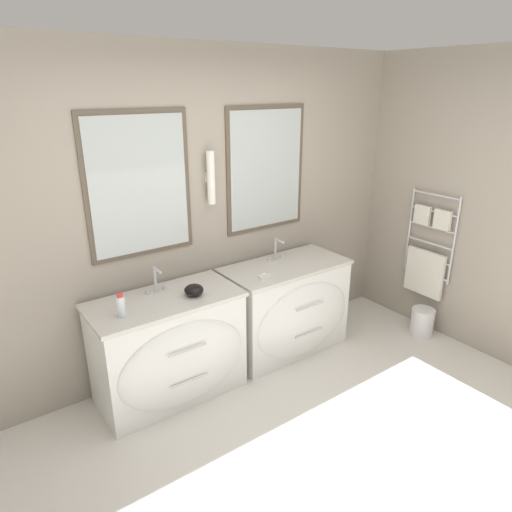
# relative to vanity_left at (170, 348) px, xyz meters

# --- Properties ---
(ground_plane) EXTENTS (16.00, 16.00, 0.00)m
(ground_plane) POSITION_rel_vanity_left_xyz_m (0.49, -1.39, -0.42)
(ground_plane) COLOR silver
(wall_back) EXTENTS (5.74, 0.15, 2.60)m
(wall_back) POSITION_rel_vanity_left_xyz_m (0.49, 0.37, 0.89)
(wall_back) COLOR #9E9384
(wall_back) RESTS_ON ground_plane
(wall_right) EXTENTS (0.13, 3.59, 2.60)m
(wall_right) POSITION_rel_vanity_left_xyz_m (2.59, -0.61, 0.87)
(wall_right) COLOR #9E9384
(wall_right) RESTS_ON ground_plane
(vanity_left) EXTENTS (1.12, 0.62, 0.82)m
(vanity_left) POSITION_rel_vanity_left_xyz_m (0.00, 0.00, 0.00)
(vanity_left) COLOR white
(vanity_left) RESTS_ON ground_plane
(vanity_right) EXTENTS (1.12, 0.62, 0.82)m
(vanity_right) POSITION_rel_vanity_left_xyz_m (1.15, 0.00, 0.00)
(vanity_right) COLOR white
(vanity_right) RESTS_ON ground_plane
(faucet_left) EXTENTS (0.17, 0.13, 0.20)m
(faucet_left) POSITION_rel_vanity_left_xyz_m (0.00, 0.17, 0.50)
(faucet_left) COLOR silver
(faucet_left) RESTS_ON vanity_left
(faucet_right) EXTENTS (0.17, 0.13, 0.20)m
(faucet_right) POSITION_rel_vanity_left_xyz_m (1.15, 0.17, 0.50)
(faucet_right) COLOR silver
(faucet_right) RESTS_ON vanity_right
(toiletry_bottle) EXTENTS (0.06, 0.06, 0.17)m
(toiletry_bottle) POSITION_rel_vanity_left_xyz_m (-0.35, -0.06, 0.49)
(toiletry_bottle) COLOR silver
(toiletry_bottle) RESTS_ON vanity_left
(amenity_bowl) EXTENTS (0.14, 0.14, 0.09)m
(amenity_bowl) POSITION_rel_vanity_left_xyz_m (0.20, -0.04, 0.45)
(amenity_bowl) COLOR black
(amenity_bowl) RESTS_ON vanity_left
(soap_dish) EXTENTS (0.08, 0.06, 0.04)m
(soap_dish) POSITION_rel_vanity_left_xyz_m (0.82, -0.10, 0.42)
(soap_dish) COLOR white
(soap_dish) RESTS_ON vanity_right
(waste_bin) EXTENTS (0.22, 0.22, 0.27)m
(waste_bin) POSITION_rel_vanity_left_xyz_m (2.39, -0.57, -0.28)
(waste_bin) COLOR silver
(waste_bin) RESTS_ON ground_plane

